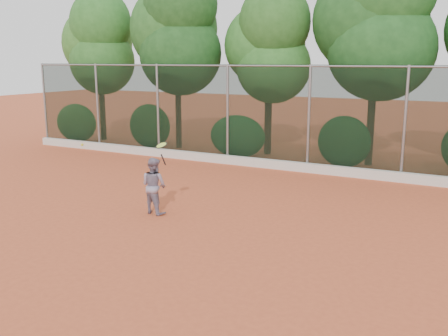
% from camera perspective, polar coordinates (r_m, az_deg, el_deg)
% --- Properties ---
extents(ground, '(80.00, 80.00, 0.00)m').
position_cam_1_polar(ground, '(10.77, -2.49, -7.52)').
color(ground, '#C7542F').
rests_on(ground, ground).
extents(concrete_curb, '(24.00, 0.20, 0.30)m').
position_cam_1_polar(concrete_curb, '(16.76, 9.28, 0.06)').
color(concrete_curb, beige).
rests_on(concrete_curb, ground).
extents(tennis_player, '(0.74, 0.62, 1.37)m').
position_cam_1_polar(tennis_player, '(12.11, -8.01, -2.00)').
color(tennis_player, gray).
rests_on(tennis_player, ground).
extents(chainlink_fence, '(24.09, 0.09, 3.50)m').
position_cam_1_polar(chainlink_fence, '(16.66, 9.68, 5.93)').
color(chainlink_fence, black).
rests_on(chainlink_fence, ground).
extents(foliage_backdrop, '(23.70, 3.63, 7.55)m').
position_cam_1_polar(foliage_backdrop, '(18.63, 10.28, 14.40)').
color(foliage_backdrop, '#45311A').
rests_on(foliage_backdrop, ground).
extents(tennis_racket, '(0.35, 0.34, 0.56)m').
position_cam_1_polar(tennis_racket, '(11.61, -7.14, 2.41)').
color(tennis_racket, black).
rests_on(tennis_racket, ground).
extents(tennis_ball_in_flight, '(0.07, 0.07, 0.07)m').
position_cam_1_polar(tennis_ball_in_flight, '(12.64, -15.91, 2.57)').
color(tennis_ball_in_flight, gold).
rests_on(tennis_ball_in_flight, ground).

